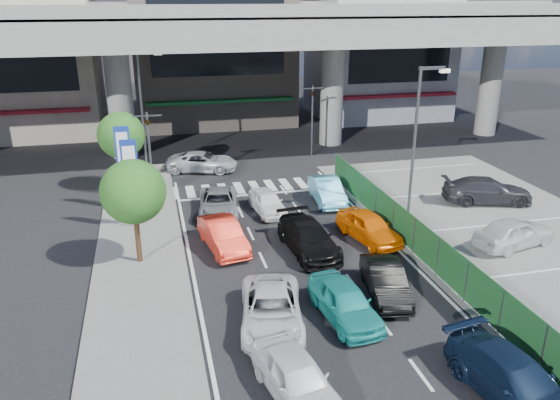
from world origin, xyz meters
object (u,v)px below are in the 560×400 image
object	(u,v)px
kei_truck_front_right	(327,191)
traffic_light_right	(312,103)
signboard_far	(124,156)
tree_far	(121,135)
minivan_navy_back	(515,381)
sedan_white_mid_left	(272,310)
traffic_light_left	(148,135)
wagon_silver_front_left	(218,203)
traffic_cone	(385,214)
signboard_near	(130,172)
taxi_orange_right	(369,227)
street_lamp_right	(418,131)
crossing_wagon_silver	(202,162)
street_lamp_left	(144,101)
tree_near	(133,192)
sedan_black_mid	(308,238)
van_white_back_left	(297,377)
parked_sedan_dgrey	(487,190)
hatch_black_mid_right	(385,281)
taxi_orange_left	(223,235)
taxi_teal_mid	(345,302)
parked_sedan_white	(514,232)
sedan_white_front_mid	(267,202)

from	to	relation	value
kei_truck_front_right	traffic_light_right	bearing A→B (deg)	83.05
signboard_far	tree_far	world-z (taller)	tree_far
signboard_far	minivan_navy_back	xyz separation A→B (m)	(11.27, -18.65, -2.37)
sedan_white_mid_left	signboard_far	bearing A→B (deg)	122.30
traffic_light_left	signboard_far	distance (m)	1.93
wagon_silver_front_left	traffic_cone	distance (m)	9.02
signboard_near	taxi_orange_right	size ratio (longest dim) A/B	1.16
street_lamp_right	crossing_wagon_silver	bearing A→B (deg)	132.12
street_lamp_left	tree_near	distance (m)	14.08
sedan_black_mid	traffic_cone	xyz separation A→B (m)	(5.05, 2.64, -0.32)
taxi_orange_right	wagon_silver_front_left	distance (m)	8.41
traffic_light_left	tree_near	xyz separation A→B (m)	(-0.80, -8.00, -0.55)
traffic_light_left	crossing_wagon_silver	size ratio (longest dim) A/B	1.11
signboard_near	van_white_back_left	world-z (taller)	signboard_near
street_lamp_right	tree_far	bearing A→B (deg)	150.42
crossing_wagon_silver	parked_sedan_dgrey	size ratio (longest dim) A/B	0.94
signboard_near	sedan_white_mid_left	world-z (taller)	signboard_near
hatch_black_mid_right	minivan_navy_back	bearing A→B (deg)	-69.06
taxi_orange_right	traffic_cone	size ratio (longest dim) A/B	6.51
traffic_light_right	kei_truck_front_right	xyz separation A→B (m)	(-1.95, -9.58, -3.25)
tree_far	minivan_navy_back	bearing A→B (deg)	-62.62
minivan_navy_back	tree_near	bearing A→B (deg)	123.27
traffic_cone	traffic_light_left	bearing A→B (deg)	153.47
tree_near	traffic_cone	distance (m)	13.22
taxi_orange_left	taxi_orange_right	distance (m)	7.08
tree_near	taxi_teal_mid	distance (m)	10.08
street_lamp_left	sedan_white_mid_left	xyz separation A→B (m)	(3.95, -20.20, -4.11)
street_lamp_right	tree_far	size ratio (longest dim) A/B	1.67
tree_far	sedan_black_mid	size ratio (longest dim) A/B	1.01
street_lamp_left	tree_near	bearing A→B (deg)	-92.76
minivan_navy_back	sedan_black_mid	distance (m)	11.47
traffic_light_right	tree_near	size ratio (longest dim) A/B	1.08
wagon_silver_front_left	minivan_navy_back	bearing A→B (deg)	-61.52
taxi_orange_right	street_lamp_right	bearing A→B (deg)	19.11
signboard_far	minivan_navy_back	distance (m)	21.92
sedan_black_mid	van_white_back_left	bearing A→B (deg)	-113.14
traffic_light_left	street_lamp_left	bearing A→B (deg)	91.20
tree_near	sedan_black_mid	distance (m)	8.14
sedan_white_mid_left	parked_sedan_white	size ratio (longest dim) A/B	1.13
traffic_light_right	traffic_light_left	bearing A→B (deg)	-149.11
minivan_navy_back	sedan_white_front_mid	distance (m)	16.72
taxi_teal_mid	crossing_wagon_silver	size ratio (longest dim) A/B	0.86
signboard_far	traffic_light_right	bearing A→B (deg)	31.43
signboard_far	sedan_white_front_mid	world-z (taller)	signboard_far
signboard_near	crossing_wagon_silver	distance (m)	10.35
parked_sedan_white	taxi_orange_left	bearing A→B (deg)	63.00
street_lamp_right	taxi_teal_mid	size ratio (longest dim) A/B	1.98
traffic_cone	wagon_silver_front_left	bearing A→B (deg)	160.54
tree_near	taxi_orange_right	size ratio (longest dim) A/B	1.19
traffic_light_right	tree_near	bearing A→B (deg)	-129.81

